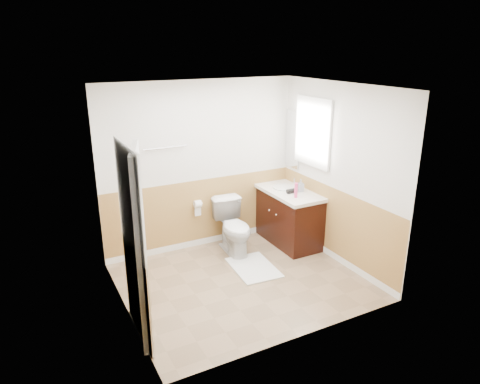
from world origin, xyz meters
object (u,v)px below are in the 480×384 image
toilet (234,227)px  vanity_cabinet (289,218)px  bath_mat (254,268)px  lotion_bottle (296,190)px  soap_dispenser (301,185)px

toilet → vanity_cabinet: 0.91m
bath_mat → lotion_bottle: 1.26m
bath_mat → soap_dispenser: (1.03, 0.40, 0.93)m
toilet → vanity_cabinet: size_ratio=0.72×
vanity_cabinet → bath_mat: bearing=-151.2°
lotion_bottle → soap_dispenser: 0.30m
toilet → soap_dispenser: bearing=-6.3°
bath_mat → soap_dispenser: bearing=21.4°
toilet → bath_mat: 0.71m
toilet → vanity_cabinet: (0.91, -0.10, 0.01)m
bath_mat → vanity_cabinet: vanity_cabinet is taller
vanity_cabinet → lotion_bottle: size_ratio=5.00×
toilet → bath_mat: toilet is taller
bath_mat → lotion_bottle: (0.81, 0.21, 0.95)m
bath_mat → vanity_cabinet: bearing=28.8°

